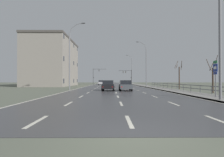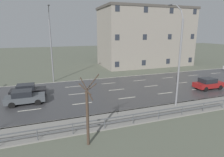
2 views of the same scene
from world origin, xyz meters
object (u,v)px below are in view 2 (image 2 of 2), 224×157
(car_near_right, at_px, (28,90))
(brick_building, at_px, (145,37))
(street_lamp_midground, at_px, (179,58))
(car_distant, at_px, (208,83))
(car_mid_centre, at_px, (25,97))
(street_lamp_left_bank, at_px, (51,47))

(car_near_right, xyz_separation_m, brick_building, (-15.74, 24.71, 5.70))
(street_lamp_midground, bearing_deg, brick_building, 158.31)
(car_distant, bearing_deg, brick_building, 176.17)
(car_mid_centre, relative_size, car_near_right, 0.99)
(street_lamp_left_bank, bearing_deg, car_mid_centre, -21.40)
(street_lamp_left_bank, distance_m, car_near_right, 8.61)
(brick_building, bearing_deg, car_near_right, -57.50)
(street_lamp_midground, distance_m, car_near_right, 17.84)
(street_lamp_left_bank, xyz_separation_m, car_near_right, (6.38, -3.35, -4.71))
(street_lamp_midground, height_order, brick_building, brick_building)
(car_mid_centre, height_order, car_near_right, same)
(street_lamp_midground, height_order, car_distant, street_lamp_midground)
(brick_building, bearing_deg, street_lamp_midground, -21.69)
(car_mid_centre, bearing_deg, brick_building, 126.15)
(street_lamp_left_bank, bearing_deg, street_lamp_midground, 38.23)
(car_distant, distance_m, brick_building, 21.51)
(car_mid_centre, xyz_separation_m, car_distant, (2.37, 23.41, 0.00))
(street_lamp_midground, relative_size, car_near_right, 2.54)
(street_lamp_left_bank, height_order, brick_building, brick_building)
(street_lamp_midground, bearing_deg, car_mid_centre, -111.24)
(car_distant, distance_m, car_near_right, 23.77)
(street_lamp_midground, height_order, car_near_right, street_lamp_midground)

